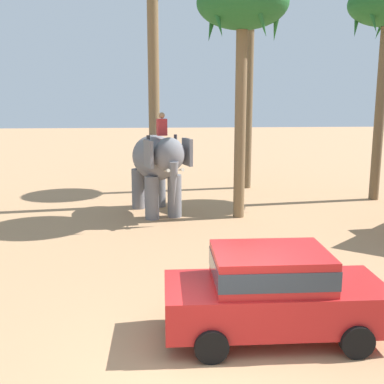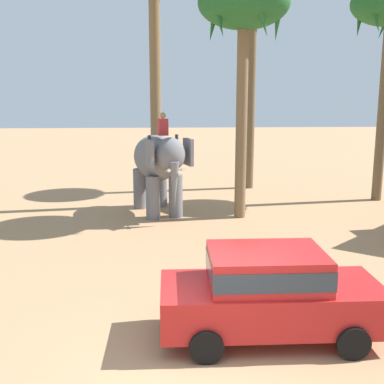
# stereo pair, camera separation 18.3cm
# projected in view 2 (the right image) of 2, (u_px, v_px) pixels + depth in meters

# --- Properties ---
(ground_plane) EXTENTS (120.00, 120.00, 0.00)m
(ground_plane) POSITION_uv_depth(u_px,v_px,m) (213.00, 366.00, 8.17)
(ground_plane) COLOR tan
(car_sedan_foreground) EXTENTS (4.11, 1.91, 1.70)m
(car_sedan_foreground) POSITION_uv_depth(u_px,v_px,m) (269.00, 290.00, 8.98)
(car_sedan_foreground) COLOR red
(car_sedan_foreground) RESTS_ON ground
(elephant_with_mahout) EXTENTS (2.56, 4.02, 3.88)m
(elephant_with_mahout) POSITION_uv_depth(u_px,v_px,m) (159.00, 162.00, 18.23)
(elephant_with_mahout) COLOR slate
(elephant_with_mahout) RESTS_ON ground
(palm_tree_far_back) EXTENTS (3.20, 3.20, 8.52)m
(palm_tree_far_back) POSITION_uv_depth(u_px,v_px,m) (244.00, 11.00, 16.67)
(palm_tree_far_back) COLOR brown
(palm_tree_far_back) RESTS_ON ground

